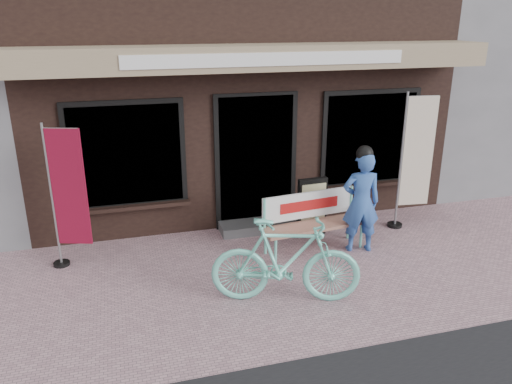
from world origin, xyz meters
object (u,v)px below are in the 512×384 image
object	(u,v)px
person	(361,200)
bicycle	(286,261)
nobori_cream	(414,159)
menu_stand	(312,206)
nobori_red	(67,195)
bench	(312,217)

from	to	relation	value
person	bicycle	size ratio (longest dim) A/B	0.89
nobori_cream	person	bearing A→B (deg)	-147.11
nobori_cream	menu_stand	bearing A→B (deg)	-176.45
person	menu_stand	size ratio (longest dim) A/B	1.69
bicycle	nobori_red	bearing A→B (deg)	74.19
bicycle	menu_stand	bearing A→B (deg)	-13.20
bench	nobori_red	xyz separation A→B (m)	(-3.38, 0.37, 0.54)
person	bench	bearing A→B (deg)	172.37
bench	person	xyz separation A→B (m)	(0.66, -0.23, 0.28)
person	nobori_red	bearing A→B (deg)	-176.73
nobori_cream	menu_stand	distance (m)	1.82
person	menu_stand	distance (m)	0.89
bench	person	world-z (taller)	person
nobori_red	person	bearing A→B (deg)	9.79
person	nobori_red	distance (m)	4.09
bench	nobori_red	size ratio (longest dim) A/B	0.80
bench	bicycle	xyz separation A→B (m)	(-0.85, -1.29, 0.04)
bench	menu_stand	size ratio (longest dim) A/B	1.72
bench	menu_stand	xyz separation A→B (m)	(0.18, 0.46, -0.02)
bench	nobori_cream	bearing A→B (deg)	4.23
nobori_cream	menu_stand	size ratio (longest dim) A/B	2.35
bicycle	nobori_cream	distance (m)	3.25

